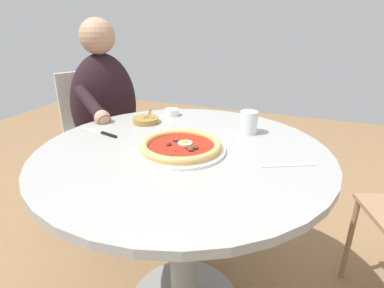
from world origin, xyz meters
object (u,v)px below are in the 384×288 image
(ramekin_capers, at_px, (172,112))
(olive_pan, at_px, (146,120))
(dining_table, at_px, (183,191))
(pizza_on_plate, at_px, (180,146))
(steak_knife, at_px, (103,133))
(cafe_chair_diner, at_px, (100,131))
(fork_utensil, at_px, (289,165))
(water_glass, at_px, (249,124))
(diner_person, at_px, (109,142))

(ramekin_capers, distance_m, olive_pan, 0.15)
(dining_table, relative_size, pizza_on_plate, 3.33)
(steak_knife, relative_size, cafe_chair_diner, 0.24)
(pizza_on_plate, bearing_deg, olive_pan, 138.53)
(steak_knife, bearing_deg, cafe_chair_diner, 129.70)
(ramekin_capers, xyz_separation_m, fork_utensil, (0.56, -0.35, -0.02))
(pizza_on_plate, relative_size, fork_utensil, 1.88)
(water_glass, distance_m, fork_utensil, 0.30)
(dining_table, distance_m, steak_knife, 0.39)
(dining_table, height_order, pizza_on_plate, pizza_on_plate)
(water_glass, xyz_separation_m, steak_knife, (-0.53, -0.21, -0.04))
(dining_table, xyz_separation_m, ramekin_capers, (-0.20, 0.35, 0.18))
(dining_table, height_order, ramekin_capers, ramekin_capers)
(pizza_on_plate, xyz_separation_m, diner_person, (-0.62, 0.44, -0.24))
(pizza_on_plate, height_order, fork_utensil, pizza_on_plate)
(diner_person, bearing_deg, olive_pan, -29.49)
(dining_table, bearing_deg, pizza_on_plate, -99.20)
(fork_utensil, distance_m, diner_person, 1.09)
(water_glass, height_order, diner_person, diner_person)
(pizza_on_plate, height_order, olive_pan, olive_pan)
(dining_table, bearing_deg, cafe_chair_diner, 145.92)
(pizza_on_plate, distance_m, diner_person, 0.80)
(dining_table, relative_size, cafe_chair_diner, 1.18)
(steak_knife, height_order, ramekin_capers, ramekin_capers)
(dining_table, distance_m, ramekin_capers, 0.44)
(ramekin_capers, xyz_separation_m, cafe_chair_diner, (-0.54, 0.15, -0.22))
(water_glass, relative_size, diner_person, 0.08)
(pizza_on_plate, distance_m, water_glass, 0.32)
(diner_person, bearing_deg, dining_table, -33.95)
(pizza_on_plate, distance_m, olive_pan, 0.35)
(water_glass, bearing_deg, fork_utensil, -53.59)
(ramekin_capers, relative_size, cafe_chair_diner, 0.07)
(olive_pan, height_order, cafe_chair_diner, cafe_chair_diner)
(steak_knife, bearing_deg, pizza_on_plate, -7.43)
(water_glass, relative_size, ramekin_capers, 1.39)
(water_glass, relative_size, cafe_chair_diner, 0.10)
(fork_utensil, bearing_deg, olive_pan, 161.00)
(olive_pan, relative_size, diner_person, 0.12)
(dining_table, relative_size, olive_pan, 7.47)
(steak_knife, bearing_deg, ramekin_capers, 64.77)
(water_glass, xyz_separation_m, ramekin_capers, (-0.38, 0.11, -0.02))
(steak_knife, height_order, fork_utensil, steak_knife)
(dining_table, xyz_separation_m, pizza_on_plate, (-0.00, -0.01, 0.18))
(steak_knife, xyz_separation_m, fork_utensil, (0.71, -0.03, -0.00))
(olive_pan, bearing_deg, dining_table, -39.46)
(water_glass, distance_m, ramekin_capers, 0.39)
(dining_table, distance_m, pizza_on_plate, 0.18)
(fork_utensil, height_order, cafe_chair_diner, cafe_chair_diner)
(dining_table, height_order, cafe_chair_diner, cafe_chair_diner)
(diner_person, bearing_deg, steak_knife, -54.84)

